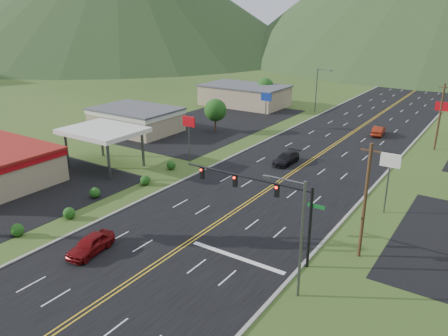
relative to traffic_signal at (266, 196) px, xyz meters
The scene contains 20 objects.
ground 16.32m from the traffic_signal, 114.86° to the right, with size 500.00×500.00×0.00m, color #2D4719.
road 16.32m from the traffic_signal, 114.86° to the right, with size 20.00×460.00×0.04m, color black.
curb_west 22.38m from the traffic_signal, 139.92° to the right, with size 0.30×460.00×0.14m, color gray.
traffic_signal is the anchor object (origin of this frame).
streetlight_east 6.17m from the traffic_signal, 40.39° to the right, with size 3.28×0.25×9.00m.
streetlight_west 58.88m from the traffic_signal, 107.97° to the left, with size 3.28×0.25×9.00m.
gas_canopy 29.59m from the traffic_signal, 164.30° to the left, with size 10.00×8.00×5.30m.
building_west_mid 45.46m from the traffic_signal, 148.05° to the left, with size 14.40×10.40×4.10m.
building_west_far 64.15m from the traffic_signal, 122.56° to the left, with size 18.40×11.40×4.50m.
pole_sign_west_a 26.00m from the traffic_signal, 142.00° to the left, with size 2.00×0.18×6.40m.
pole_sign_west_b 43.17m from the traffic_signal, 118.32° to the left, with size 2.00×0.18×6.40m.
pole_sign_east_a 15.45m from the traffic_signal, 65.05° to the left, with size 2.00×0.18×6.40m.
pole_sign_east_b 46.47m from the traffic_signal, 81.94° to the left, with size 2.00×0.18×6.40m.
tree_west_a 40.80m from the traffic_signal, 130.50° to the left, with size 3.84×3.84×5.82m.
tree_west_b 66.01m from the traffic_signal, 118.49° to the left, with size 3.84×3.84×5.82m.
utility_pole_a 8.08m from the traffic_signal, 29.72° to the left, with size 1.60×0.28×10.00m.
utility_pole_b 41.60m from the traffic_signal, 80.29° to the left, with size 1.60×0.28×10.00m.
car_red_near 15.56m from the traffic_signal, 146.08° to the right, with size 1.90×4.71×1.61m, color maroon.
car_dark_mid 24.50m from the traffic_signal, 111.37° to the left, with size 2.10×5.16×1.50m, color black.
car_red_far 44.74m from the traffic_signal, 92.97° to the left, with size 1.66×4.76×1.57m, color maroon.
Camera 1 is at (21.93, -15.48, 19.54)m, focal length 35.00 mm.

